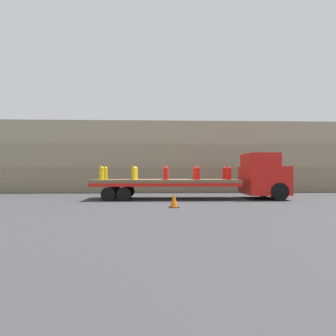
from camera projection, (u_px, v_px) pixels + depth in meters
ground_plane at (166, 199)px, 16.42m from camera, size 120.00×120.00×0.00m
rock_cliff at (164, 157)px, 23.04m from camera, size 60.00×3.30×5.97m
truck_cab at (264, 176)px, 16.65m from camera, size 2.52×2.74×2.86m
flatbed_trailer at (159, 183)px, 16.42m from camera, size 8.96×2.63×1.23m
fire_hydrant_yellow_near_0 at (102, 173)px, 15.75m from camera, size 0.35×0.49×0.81m
fire_hydrant_yellow_far_0 at (105, 173)px, 16.86m from camera, size 0.35×0.49×0.81m
fire_hydrant_yellow_near_1 at (134, 173)px, 15.82m from camera, size 0.35×0.49×0.81m
fire_hydrant_yellow_far_1 at (136, 173)px, 16.93m from camera, size 0.35×0.49×0.81m
fire_hydrant_red_near_2 at (166, 173)px, 15.88m from camera, size 0.35×0.49×0.81m
fire_hydrant_red_far_2 at (165, 173)px, 17.00m from camera, size 0.35×0.49×0.81m
fire_hydrant_red_near_3 at (198, 173)px, 15.95m from camera, size 0.35×0.49×0.81m
fire_hydrant_red_far_3 at (195, 173)px, 17.06m from camera, size 0.35×0.49×0.81m
fire_hydrant_red_near_4 at (229, 173)px, 16.01m from camera, size 0.35×0.49×0.81m
fire_hydrant_red_far_4 at (225, 173)px, 17.13m from camera, size 0.35×0.49×0.81m
cargo_strap_rear at (104, 166)px, 16.31m from camera, size 0.05×2.73×0.01m
cargo_strap_middle at (135, 166)px, 16.38m from camera, size 0.05×2.73×0.01m
cargo_strap_front at (166, 166)px, 16.44m from camera, size 0.05×2.73×0.01m
traffic_cone at (174, 200)px, 12.55m from camera, size 0.50×0.50×0.69m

